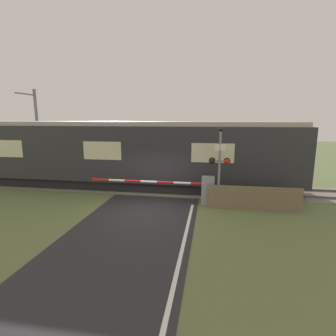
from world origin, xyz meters
The scene contains 7 objects.
ground_plane centered at (0.00, 0.00, 0.00)m, with size 80.00×80.00×0.00m, color #5B6B3D.
track_bed centered at (0.00, 3.86, 0.02)m, with size 36.00×3.20×0.13m.
train centered at (-3.02, 3.86, 2.00)m, with size 21.49×3.12×3.91m.
crossing_barrier centered at (2.24, 1.25, 0.74)m, with size 6.20×0.44×1.37m.
signal_post centered at (3.21, 1.01, 2.09)m, with size 0.97×0.26×3.69m.
catenary_pole centered at (-9.21, 5.63, 3.17)m, with size 0.20×1.90×6.04m.
roadside_fence centered at (4.79, 0.75, 0.55)m, with size 4.07×0.06×1.10m.
Camera 1 is at (2.84, -11.02, 4.09)m, focal length 28.00 mm.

